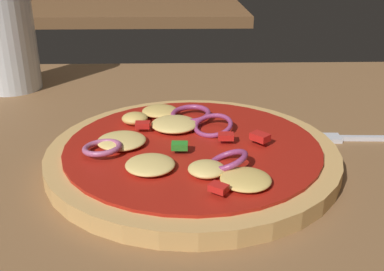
# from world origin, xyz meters

# --- Properties ---
(dining_table) EXTENTS (1.17, 0.84, 0.03)m
(dining_table) POSITION_xyz_m (0.00, 0.00, 0.02)
(dining_table) COLOR brown
(dining_table) RESTS_ON ground
(pizza) EXTENTS (0.29, 0.29, 0.04)m
(pizza) POSITION_xyz_m (-0.02, 0.02, 0.05)
(pizza) COLOR tan
(pizza) RESTS_ON dining_table
(fork) EXTENTS (0.19, 0.02, 0.01)m
(fork) POSITION_xyz_m (0.18, 0.07, 0.04)
(fork) COLOR silver
(fork) RESTS_ON dining_table
(beer_glass) EXTENTS (0.08, 0.08, 0.15)m
(beer_glass) POSITION_xyz_m (-0.28, 0.27, 0.10)
(beer_glass) COLOR silver
(beer_glass) RESTS_ON dining_table
(background_table) EXTENTS (0.78, 0.53, 0.03)m
(background_table) POSITION_xyz_m (-0.21, 1.23, 0.02)
(background_table) COLOR brown
(background_table) RESTS_ON ground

